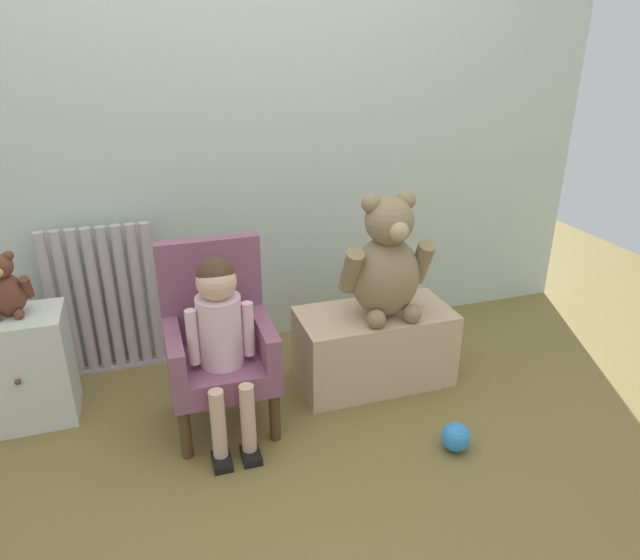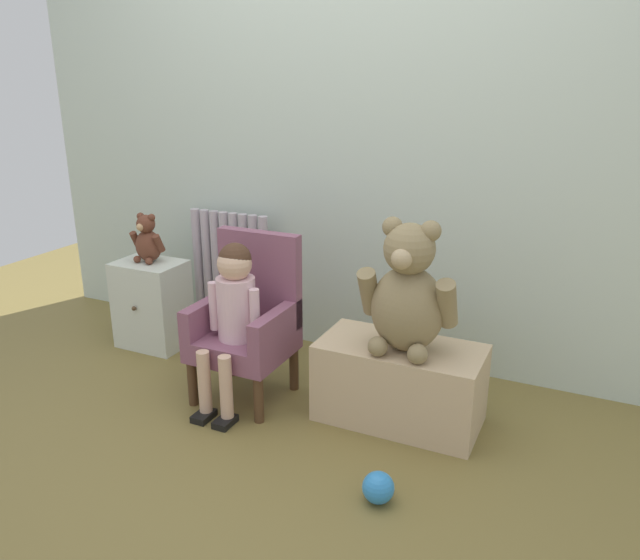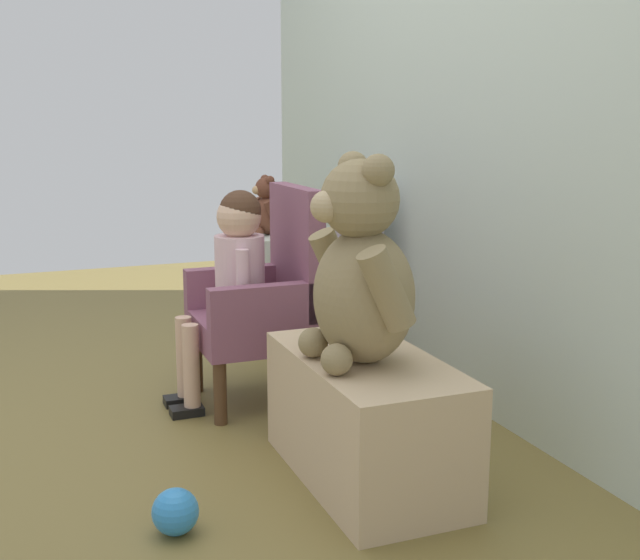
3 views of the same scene
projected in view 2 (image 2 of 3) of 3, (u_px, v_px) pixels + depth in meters
ground_plane at (231, 457)px, 2.44m from camera, size 6.00×6.00×0.00m
back_wall at (350, 122)px, 3.05m from camera, size 3.80×0.05×2.40m
radiator at (231, 276)px, 3.47m from camera, size 0.50×0.05×0.71m
small_dresser at (152, 304)px, 3.38m from camera, size 0.36×0.29×0.47m
child_armchair at (248, 320)px, 2.83m from camera, size 0.41×0.39×0.75m
child_figure at (233, 302)px, 2.69m from camera, size 0.25×0.35×0.75m
low_bench at (399, 383)px, 2.66m from camera, size 0.69×0.35×0.35m
large_teddy_bear at (408, 294)px, 2.49m from camera, size 0.40×0.28×0.55m
small_teddy_bear at (148, 241)px, 3.28m from camera, size 0.19×0.13×0.26m
toy_ball at (378, 488)px, 2.17m from camera, size 0.11×0.11×0.11m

